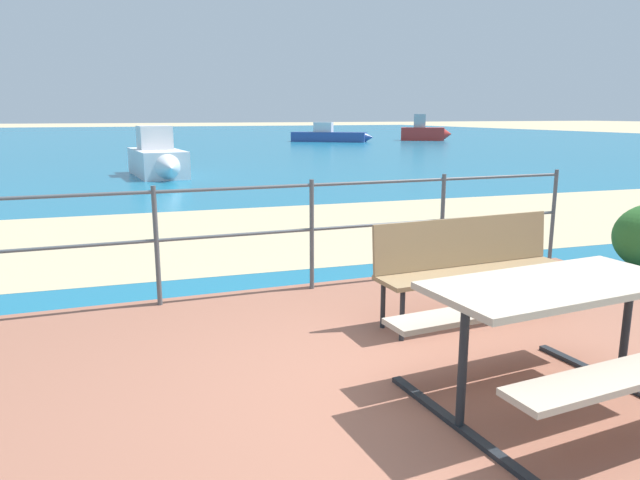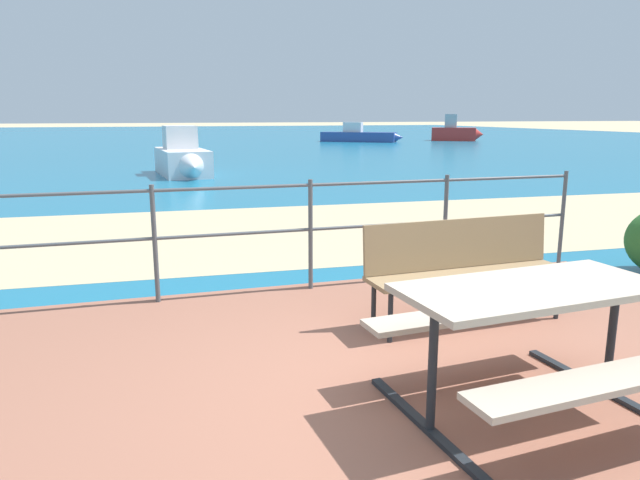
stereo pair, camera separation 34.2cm
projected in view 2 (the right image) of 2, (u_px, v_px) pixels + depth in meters
The scene contains 10 objects.
ground_plane at pixel (419, 407), 3.61m from camera, with size 240.00×240.00×0.00m, color tan.
patio_paving at pixel (420, 403), 3.60m from camera, with size 6.40×5.20×0.06m, color #935B47.
sea_water at pixel (162, 140), 41.01m from camera, with size 90.00×90.00×0.01m, color #196B8E.
beach_strip at pixel (252, 232), 8.90m from camera, with size 54.00×4.65×0.01m, color tan.
picnic_table at pixel (531, 319), 3.31m from camera, with size 1.61×1.43×0.77m.
park_bench at pixel (464, 262), 4.85m from camera, with size 1.75×0.50×0.85m.
railing_fence at pixel (310, 220), 5.72m from camera, with size 5.94×0.04×1.09m.
boat_near at pixel (183, 158), 17.11m from camera, with size 1.49×3.56×1.42m.
boat_mid at pixel (359, 136), 37.55m from camera, with size 4.85×3.65×1.24m.
boat_far at pixel (455, 132), 39.08m from camera, with size 3.37×2.50×1.74m.
Camera 2 is at (-1.55, -2.99, 1.77)m, focal length 32.91 mm.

